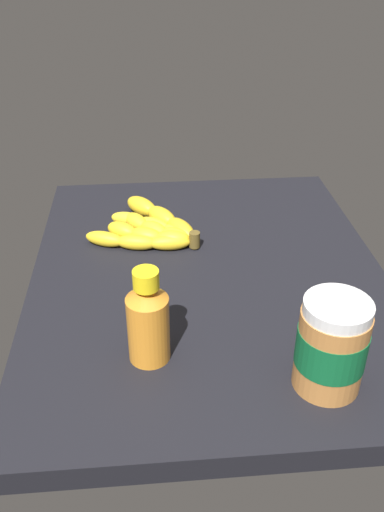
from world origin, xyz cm
name	(u,v)px	position (x,y,z in cm)	size (l,w,h in cm)	color
ground_plane	(208,281)	(0.00, 0.00, -1.83)	(75.67, 60.54, 3.66)	black
banana_bunch	(152,228)	(13.43, 9.32, 1.60)	(19.97, 21.72, 3.57)	yellow
peanut_butter_jar	(331,346)	(-27.33, -12.33, 6.47)	(8.94, 8.94, 13.15)	#B27238
honey_bottle	(148,320)	(-20.16, 10.55, 6.38)	(5.77, 5.77, 14.27)	orange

